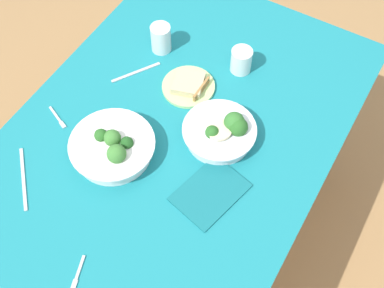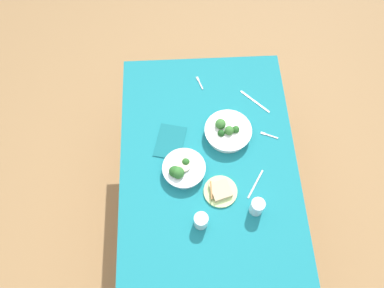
{
  "view_description": "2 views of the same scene",
  "coord_description": "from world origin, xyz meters",
  "px_view_note": "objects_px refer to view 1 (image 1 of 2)",
  "views": [
    {
      "loc": [
        -0.77,
        -0.52,
        2.07
      ],
      "look_at": [
        -0.03,
        -0.09,
        0.75
      ],
      "focal_mm": 48.21,
      "sensor_mm": 36.0,
      "label": 1
    },
    {
      "loc": [
        0.89,
        -0.14,
        2.69
      ],
      "look_at": [
        -0.09,
        -0.09,
        0.75
      ],
      "focal_mm": 36.81,
      "sensor_mm": 36.0,
      "label": 2
    }
  ],
  "objects_px": {
    "water_glass_center": "(241,60)",
    "table_knife_left": "(136,72)",
    "table_knife_right": "(23,179)",
    "napkin_folded_upper": "(210,192)",
    "fork_by_far_bowl": "(78,274)",
    "fork_by_near_bowl": "(58,118)",
    "broccoli_bowl_near": "(222,132)",
    "water_glass_side": "(161,38)",
    "broccoli_bowl_far": "(113,148)",
    "bread_side_plate": "(189,85)"
  },
  "relations": [
    {
      "from": "broccoli_bowl_far",
      "to": "fork_by_near_bowl",
      "type": "distance_m",
      "value": 0.24
    },
    {
      "from": "water_glass_center",
      "to": "fork_by_far_bowl",
      "type": "height_order",
      "value": "water_glass_center"
    },
    {
      "from": "fork_by_near_bowl",
      "to": "broccoli_bowl_far",
      "type": "bearing_deg",
      "value": 19.69
    },
    {
      "from": "broccoli_bowl_far",
      "to": "fork_by_far_bowl",
      "type": "distance_m",
      "value": 0.39
    },
    {
      "from": "fork_by_far_bowl",
      "to": "table_knife_left",
      "type": "xyz_separation_m",
      "value": [
        0.68,
        0.26,
        -0.0
      ]
    },
    {
      "from": "broccoli_bowl_far",
      "to": "napkin_folded_upper",
      "type": "relative_size",
      "value": 1.26
    },
    {
      "from": "fork_by_far_bowl",
      "to": "napkin_folded_upper",
      "type": "distance_m",
      "value": 0.44
    },
    {
      "from": "fork_by_far_bowl",
      "to": "table_knife_right",
      "type": "relative_size",
      "value": 0.44
    },
    {
      "from": "broccoli_bowl_far",
      "to": "napkin_folded_upper",
      "type": "distance_m",
      "value": 0.33
    },
    {
      "from": "bread_side_plate",
      "to": "water_glass_side",
      "type": "height_order",
      "value": "water_glass_side"
    },
    {
      "from": "water_glass_side",
      "to": "table_knife_left",
      "type": "relative_size",
      "value": 0.57
    },
    {
      "from": "water_glass_side",
      "to": "napkin_folded_upper",
      "type": "xyz_separation_m",
      "value": [
        -0.42,
        -0.43,
        -0.05
      ]
    },
    {
      "from": "broccoli_bowl_far",
      "to": "water_glass_side",
      "type": "distance_m",
      "value": 0.46
    },
    {
      "from": "table_knife_left",
      "to": "fork_by_near_bowl",
      "type": "bearing_deg",
      "value": -168.38
    },
    {
      "from": "table_knife_right",
      "to": "fork_by_far_bowl",
      "type": "bearing_deg",
      "value": -159.71
    },
    {
      "from": "fork_by_far_bowl",
      "to": "napkin_folded_upper",
      "type": "height_order",
      "value": "napkin_folded_upper"
    },
    {
      "from": "broccoli_bowl_near",
      "to": "table_knife_left",
      "type": "height_order",
      "value": "broccoli_bowl_near"
    },
    {
      "from": "fork_by_near_bowl",
      "to": "napkin_folded_upper",
      "type": "height_order",
      "value": "napkin_folded_upper"
    },
    {
      "from": "broccoli_bowl_near",
      "to": "water_glass_side",
      "type": "bearing_deg",
      "value": 57.93
    },
    {
      "from": "broccoli_bowl_near",
      "to": "water_glass_side",
      "type": "height_order",
      "value": "water_glass_side"
    },
    {
      "from": "bread_side_plate",
      "to": "water_glass_center",
      "type": "distance_m",
      "value": 0.2
    },
    {
      "from": "water_glass_side",
      "to": "broccoli_bowl_far",
      "type": "bearing_deg",
      "value": -166.49
    },
    {
      "from": "broccoli_bowl_far",
      "to": "fork_by_near_bowl",
      "type": "relative_size",
      "value": 2.7
    },
    {
      "from": "fork_by_near_bowl",
      "to": "water_glass_side",
      "type": "bearing_deg",
      "value": 97.57
    },
    {
      "from": "broccoli_bowl_near",
      "to": "table_knife_right",
      "type": "bearing_deg",
      "value": 134.13
    },
    {
      "from": "fork_by_far_bowl",
      "to": "fork_by_near_bowl",
      "type": "xyz_separation_m",
      "value": [
        0.38,
        0.37,
        0.0
      ]
    },
    {
      "from": "bread_side_plate",
      "to": "napkin_folded_upper",
      "type": "height_order",
      "value": "bread_side_plate"
    },
    {
      "from": "broccoli_bowl_far",
      "to": "water_glass_center",
      "type": "xyz_separation_m",
      "value": [
        0.51,
        -0.18,
        0.01
      ]
    },
    {
      "from": "broccoli_bowl_far",
      "to": "water_glass_center",
      "type": "bearing_deg",
      "value": -19.56
    },
    {
      "from": "broccoli_bowl_far",
      "to": "broccoli_bowl_near",
      "type": "relative_size",
      "value": 1.14
    },
    {
      "from": "fork_by_near_bowl",
      "to": "table_knife_right",
      "type": "relative_size",
      "value": 0.45
    },
    {
      "from": "fork_by_far_bowl",
      "to": "water_glass_side",
      "type": "bearing_deg",
      "value": 178.3
    },
    {
      "from": "fork_by_near_bowl",
      "to": "table_knife_left",
      "type": "relative_size",
      "value": 0.54
    },
    {
      "from": "table_knife_left",
      "to": "table_knife_right",
      "type": "bearing_deg",
      "value": -154.26
    },
    {
      "from": "table_knife_left",
      "to": "water_glass_center",
      "type": "bearing_deg",
      "value": -24.69
    },
    {
      "from": "broccoli_bowl_far",
      "to": "fork_by_far_bowl",
      "type": "relative_size",
      "value": 2.77
    },
    {
      "from": "broccoli_bowl_far",
      "to": "water_glass_center",
      "type": "relative_size",
      "value": 3.0
    },
    {
      "from": "fork_by_far_bowl",
      "to": "table_knife_left",
      "type": "height_order",
      "value": "same"
    },
    {
      "from": "broccoli_bowl_far",
      "to": "fork_by_far_bowl",
      "type": "bearing_deg",
      "value": -159.6
    },
    {
      "from": "broccoli_bowl_far",
      "to": "fork_by_near_bowl",
      "type": "height_order",
      "value": "broccoli_bowl_far"
    },
    {
      "from": "broccoli_bowl_near",
      "to": "fork_by_near_bowl",
      "type": "height_order",
      "value": "broccoli_bowl_near"
    },
    {
      "from": "water_glass_center",
      "to": "table_knife_left",
      "type": "relative_size",
      "value": 0.49
    },
    {
      "from": "broccoli_bowl_near",
      "to": "fork_by_near_bowl",
      "type": "relative_size",
      "value": 2.37
    },
    {
      "from": "fork_by_near_bowl",
      "to": "napkin_folded_upper",
      "type": "distance_m",
      "value": 0.56
    },
    {
      "from": "water_glass_center",
      "to": "fork_by_near_bowl",
      "type": "distance_m",
      "value": 0.64
    },
    {
      "from": "water_glass_side",
      "to": "fork_by_far_bowl",
      "type": "xyz_separation_m",
      "value": [
        -0.82,
        -0.24,
        -0.05
      ]
    },
    {
      "from": "water_glass_center",
      "to": "water_glass_side",
      "type": "xyz_separation_m",
      "value": [
        -0.06,
        0.29,
        0.01
      ]
    },
    {
      "from": "table_knife_right",
      "to": "napkin_folded_upper",
      "type": "relative_size",
      "value": 1.04
    },
    {
      "from": "fork_by_near_bowl",
      "to": "napkin_folded_upper",
      "type": "xyz_separation_m",
      "value": [
        0.01,
        -0.56,
        0.0
      ]
    },
    {
      "from": "broccoli_bowl_near",
      "to": "napkin_folded_upper",
      "type": "distance_m",
      "value": 0.2
    }
  ]
}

